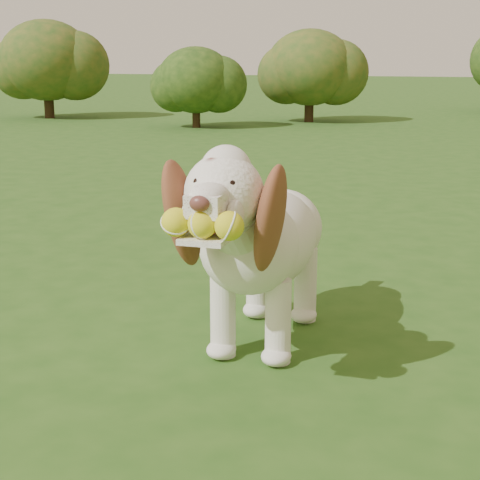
% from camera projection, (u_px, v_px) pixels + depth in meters
% --- Properties ---
extents(ground, '(80.00, 80.00, 0.00)m').
position_uv_depth(ground, '(251.00, 292.00, 3.59)').
color(ground, '#264F16').
rests_on(ground, ground).
extents(dog, '(0.46, 1.30, 0.85)m').
position_uv_depth(dog, '(260.00, 236.00, 2.82)').
color(dog, white).
rests_on(dog, ground).
extents(shrub_a, '(1.23, 1.23, 1.27)m').
position_uv_depth(shrub_a, '(196.00, 80.00, 11.67)').
color(shrub_a, '#382314').
rests_on(shrub_a, ground).
extents(shrub_e, '(1.71, 1.71, 1.78)m').
position_uv_depth(shrub_e, '(46.00, 60.00, 13.40)').
color(shrub_e, '#382314').
rests_on(shrub_e, ground).
extents(shrub_b, '(1.53, 1.53, 1.58)m').
position_uv_depth(shrub_b, '(310.00, 68.00, 12.63)').
color(shrub_b, '#382314').
rests_on(shrub_b, ground).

